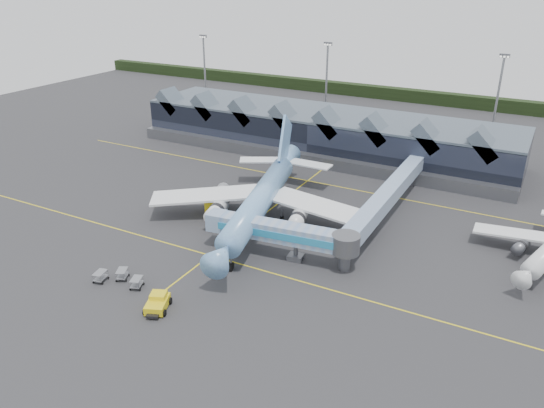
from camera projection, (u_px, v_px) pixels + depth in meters
The scene contains 10 objects.
ground at pixel (237, 235), 88.84m from camera, with size 260.00×260.00×0.00m, color #2A2A2D.
taxi_stripes at pixel (266, 212), 96.87m from camera, with size 120.00×60.00×0.01m.
tree_line_far at pixel (412, 96), 176.34m from camera, with size 260.00×4.00×4.00m, color black.
terminal at pixel (323, 132), 127.07m from camera, with size 90.00×22.25×12.52m.
light_masts at pixel (452, 99), 125.04m from camera, with size 132.40×42.56×22.45m.
main_airliner at pixel (262, 197), 92.13m from camera, with size 40.01×46.84×15.22m.
jet_bridge at pixel (290, 235), 79.87m from camera, with size 24.33×6.19×5.83m.
fuel_truck at pixel (218, 198), 98.29m from camera, with size 5.43×9.98×3.37m.
pushback_tug at pixel (158, 303), 69.18m from camera, with size 4.08×5.03×2.02m.
baggage_carts at pixel (120, 277), 75.03m from camera, with size 7.56×4.33×1.47m.
Camera 1 is at (42.71, -66.72, 40.96)m, focal length 35.00 mm.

